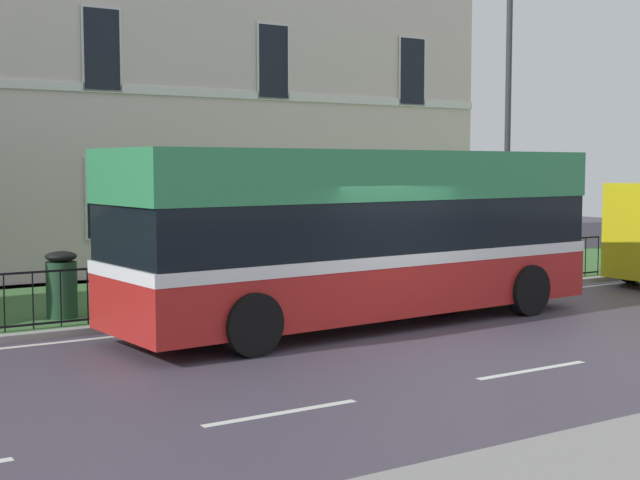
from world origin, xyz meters
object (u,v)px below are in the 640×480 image
object	(u,v)px
litter_bin	(62,284)
street_lamp_post	(508,105)
georgian_townhouse	(120,29)
single_decker_bus	(365,233)

from	to	relation	value
litter_bin	street_lamp_post	bearing A→B (deg)	-1.48
georgian_townhouse	litter_bin	world-z (taller)	georgian_townhouse
georgian_townhouse	street_lamp_post	size ratio (longest dim) A/B	2.60
single_decker_bus	litter_bin	bearing A→B (deg)	144.34
street_lamp_post	litter_bin	bearing A→B (deg)	178.52
street_lamp_post	georgian_townhouse	bearing A→B (deg)	119.08
georgian_townhouse	street_lamp_post	bearing A→B (deg)	-60.92
single_decker_bus	litter_bin	distance (m)	5.48
georgian_townhouse	street_lamp_post	distance (m)	12.07
georgian_townhouse	single_decker_bus	xyz separation A→B (m)	(-0.19, -12.85, -5.23)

